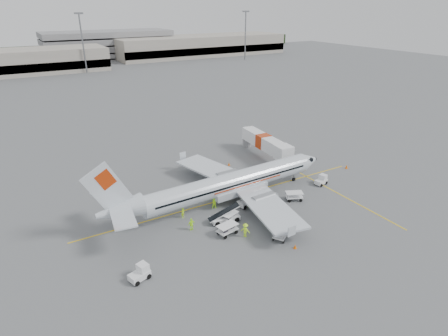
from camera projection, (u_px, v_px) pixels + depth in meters
The scene contains 25 objects.
ground at pixel (231, 197), 53.04m from camera, with size 360.00×360.00×0.00m, color #56595B.
stripe_lead at pixel (231, 197), 53.04m from camera, with size 44.00×0.20×0.01m, color yellow.
stripe_cross at pixel (344, 197), 53.22m from camera, with size 0.20×20.00×0.01m, color yellow.
terminal_east at pixel (201, 45), 197.94m from camera, with size 90.00×26.00×10.00m, color gray, non-canonical shape.
parking_garage at pixel (108, 43), 188.11m from camera, with size 62.00×24.00×14.00m, color slate, non-canonical shape.
treeline at pixel (52, 51), 189.97m from camera, with size 300.00×3.00×6.00m, color black, non-canonical shape.
mast_center at pixel (83, 44), 144.08m from camera, with size 3.20×1.20×22.00m, color slate, non-canonical shape.
mast_east at pixel (245, 36), 178.85m from camera, with size 3.20×1.20×22.00m, color slate, non-canonical shape.
aircraft at pixel (232, 169), 50.39m from camera, with size 34.12×26.74×9.41m, color silver, non-canonical shape.
jet_bridge at pixel (263, 146), 66.50m from camera, with size 2.87×15.33×4.02m, color white, non-canonical shape.
belt_loader at pixel (225, 212), 46.70m from camera, with size 4.85×1.82×2.63m, color white, non-canonical shape.
tug_fore at pixel (321, 180), 56.56m from camera, with size 1.94×1.11×1.50m, color white, non-canonical shape.
tug_mid at pixel (246, 200), 50.48m from camera, with size 2.18×1.25×1.68m, color white, non-canonical shape.
tug_aft at pixel (139, 273), 36.93m from camera, with size 2.07×1.18×1.60m, color white, non-canonical shape.
cart_loaded_a at pixel (230, 217), 47.07m from camera, with size 2.19×1.29×1.14m, color white, non-canonical shape.
cart_loaded_b at pixel (227, 229), 44.35m from camera, with size 2.46×1.45×1.28m, color white, non-canonical shape.
cart_empty_a at pixel (281, 234), 43.55m from camera, with size 2.32×1.37×1.21m, color white, non-canonical shape.
cart_empty_b at pixel (294, 196), 52.08m from camera, with size 2.34×1.38×1.22m, color white, non-canonical shape.
cone_nose at pixel (347, 167), 62.27m from camera, with size 0.41×0.41×0.66m, color #FF6402.
cone_port at pixel (229, 164), 63.48m from camera, with size 0.35×0.35×0.58m, color #FF6402.
cone_stbd at pixel (295, 246), 41.88m from camera, with size 0.33×0.33×0.53m, color #FF6402.
crew_a at pixel (183, 212), 47.75m from camera, with size 0.61×0.40×1.66m, color #A9E41C.
crew_b at pixel (215, 203), 49.87m from camera, with size 0.82×0.64×1.70m, color #A9E41C.
crew_c at pixel (245, 230), 43.79m from camera, with size 1.12×0.65×1.74m, color #A9E41C.
crew_d at pixel (192, 224), 45.11m from camera, with size 0.93×0.39×1.59m, color #A9E41C.
Camera 1 is at (-24.62, -39.91, 25.17)m, focal length 30.00 mm.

